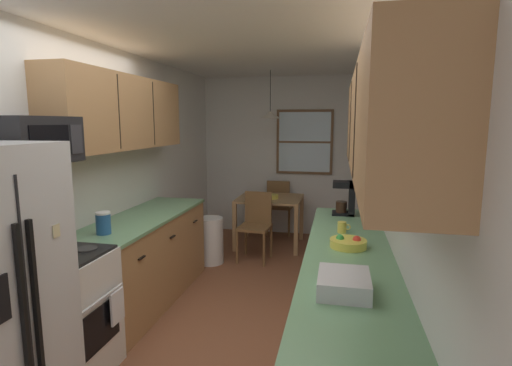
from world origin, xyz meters
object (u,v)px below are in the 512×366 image
(mug_by_coffeemaker, at_px, (342,227))
(dish_rack, at_px, (344,283))
(trash_bin, at_px, (211,240))
(dining_table, at_px, (270,205))
(storage_canister, at_px, (103,223))
(stove_range, at_px, (61,315))
(dining_chair_near, at_px, (256,223))
(coffee_maker, at_px, (347,197))
(fruit_bowl, at_px, (348,243))
(microwave_over_range, at_px, (32,140))
(table_serving_bowl, at_px, (272,197))
(dining_chair_far, at_px, (279,204))

(mug_by_coffeemaker, relative_size, dish_rack, 0.33)
(trash_bin, bearing_deg, dining_table, 55.17)
(storage_canister, relative_size, dish_rack, 0.55)
(stove_range, bearing_deg, dining_chair_near, 72.86)
(trash_bin, height_order, coffee_maker, coffee_maker)
(dining_table, height_order, fruit_bowl, fruit_bowl)
(microwave_over_range, height_order, dining_chair_near, microwave_over_range)
(microwave_over_range, height_order, fruit_bowl, microwave_over_range)
(dining_chair_near, distance_m, mug_by_coffeemaker, 2.07)
(stove_range, height_order, storage_canister, stove_range)
(stove_range, height_order, microwave_over_range, microwave_over_range)
(dining_chair_near, distance_m, table_serving_bowl, 0.61)
(dish_rack, bearing_deg, storage_canister, 159.00)
(stove_range, distance_m, trash_bin, 2.47)
(storage_canister, distance_m, table_serving_bowl, 2.86)
(coffee_maker, height_order, fruit_bowl, coffee_maker)
(microwave_over_range, relative_size, dish_rack, 1.72)
(mug_by_coffeemaker, distance_m, dish_rack, 1.20)
(trash_bin, xyz_separation_m, storage_canister, (-0.30, -1.87, 0.69))
(dining_table, distance_m, coffee_maker, 2.00)
(dining_chair_near, height_order, trash_bin, dining_chair_near)
(dining_chair_near, height_order, dish_rack, dish_rack)
(trash_bin, xyz_separation_m, mug_by_coffeemaker, (1.65, -1.42, 0.65))
(dining_table, bearing_deg, fruit_bowl, -68.44)
(dining_table, relative_size, coffee_maker, 2.74)
(dining_chair_near, height_order, fruit_bowl, fruit_bowl)
(dish_rack, height_order, table_serving_bowl, dish_rack)
(trash_bin, height_order, mug_by_coffeemaker, mug_by_coffeemaker)
(fruit_bowl, bearing_deg, dining_table, 111.56)
(coffee_maker, bearing_deg, dish_rack, -91.33)
(dining_chair_near, relative_size, mug_by_coffeemaker, 8.12)
(dining_chair_far, distance_m, dish_rack, 4.27)
(trash_bin, bearing_deg, fruit_bowl, -46.91)
(dining_table, height_order, dining_chair_far, dining_chair_far)
(dining_chair_near, distance_m, storage_canister, 2.36)
(dining_chair_near, xyz_separation_m, dish_rack, (1.10, -2.89, 0.45))
(dining_table, distance_m, storage_canister, 2.94)
(microwave_over_range, bearing_deg, stove_range, -0.03)
(table_serving_bowl, bearing_deg, dining_chair_near, -103.33)
(coffee_maker, bearing_deg, stove_range, -139.27)
(dining_table, distance_m, dish_rack, 3.67)
(dining_chair_near, height_order, storage_canister, storage_canister)
(trash_bin, bearing_deg, dining_chair_far, 65.94)
(dining_chair_far, xyz_separation_m, table_serving_bowl, (-0.00, -0.70, 0.26))
(dining_table, relative_size, fruit_bowl, 3.42)
(trash_bin, bearing_deg, mug_by_coffeemaker, -40.70)
(dining_table, xyz_separation_m, storage_canister, (-0.92, -2.76, 0.38))
(stove_range, distance_m, dining_chair_far, 4.08)
(dining_chair_far, distance_m, mug_by_coffeemaker, 3.12)
(dining_table, height_order, dining_chair_near, dining_chair_near)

